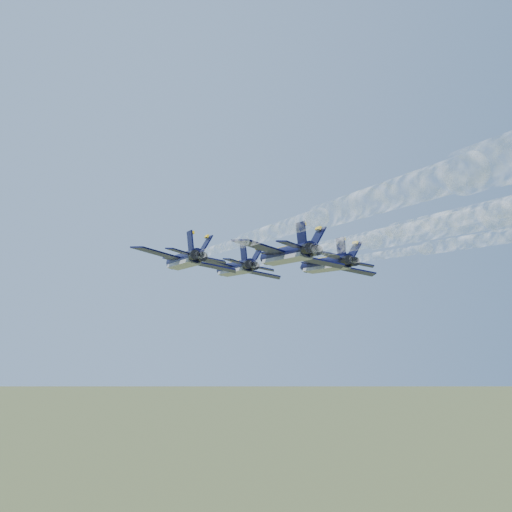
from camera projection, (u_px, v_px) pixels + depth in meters
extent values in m
cylinder|color=black|center=(235.00, 268.00, 111.57)|extent=(3.42, 15.15, 2.28)
cone|color=black|center=(220.00, 272.00, 120.05)|extent=(2.50, 3.11, 2.28)
ellipsoid|color=black|center=(229.00, 266.00, 115.30)|extent=(1.48, 2.81, 1.14)
cube|color=gray|center=(234.00, 272.00, 111.45)|extent=(2.79, 13.58, 0.85)
cube|color=black|center=(213.00, 262.00, 109.57)|extent=(7.37, 5.82, 1.54)
cube|color=#E4B50C|center=(210.00, 263.00, 111.41)|extent=(5.97, 2.76, 1.55)
cube|color=black|center=(260.00, 274.00, 111.81)|extent=(7.14, 5.05, 1.54)
cube|color=#E4B50C|center=(256.00, 274.00, 113.65)|extent=(6.21, 1.87, 1.55)
cube|color=black|center=(234.00, 260.00, 104.10)|extent=(3.42, 2.92, 0.76)
cube|color=black|center=(264.00, 268.00, 105.49)|extent=(3.33, 2.61, 0.76)
cube|color=black|center=(244.00, 253.00, 105.51)|extent=(0.69, 2.52, 2.95)
cube|color=black|center=(256.00, 256.00, 106.07)|extent=(1.81, 2.61, 2.65)
cylinder|color=black|center=(248.00, 264.00, 103.88)|extent=(1.57, 1.47, 1.47)
cylinder|color=black|center=(254.00, 265.00, 104.18)|extent=(1.57, 1.47, 1.47)
cylinder|color=black|center=(184.00, 259.00, 97.07)|extent=(3.42, 15.15, 2.28)
cone|color=black|center=(171.00, 265.00, 105.55)|extent=(2.50, 3.11, 2.28)
ellipsoid|color=black|center=(179.00, 257.00, 100.80)|extent=(1.48, 2.81, 1.14)
cube|color=gray|center=(183.00, 265.00, 96.95)|extent=(2.79, 13.58, 0.85)
cube|color=black|center=(158.00, 253.00, 95.08)|extent=(7.37, 5.82, 1.54)
cube|color=#E4B50C|center=(155.00, 254.00, 96.91)|extent=(5.97, 2.76, 1.55)
cube|color=black|center=(212.00, 266.00, 97.31)|extent=(7.14, 5.05, 1.54)
cube|color=#E4B50C|center=(209.00, 266.00, 99.15)|extent=(6.21, 1.87, 1.55)
cube|color=black|center=(179.00, 250.00, 89.61)|extent=(3.42, 2.92, 0.76)
cube|color=black|center=(214.00, 259.00, 90.99)|extent=(3.33, 2.61, 0.76)
cube|color=black|center=(190.00, 241.00, 91.02)|extent=(0.69, 2.52, 2.95)
cube|color=black|center=(205.00, 245.00, 91.58)|extent=(1.81, 2.61, 2.65)
cylinder|color=black|center=(194.00, 254.00, 89.38)|extent=(1.57, 1.47, 1.47)
cylinder|color=black|center=(202.00, 256.00, 89.68)|extent=(1.57, 1.47, 1.47)
cylinder|color=black|center=(326.00, 264.00, 104.19)|extent=(3.42, 15.15, 2.28)
cone|color=black|center=(303.00, 268.00, 112.67)|extent=(2.50, 3.11, 2.28)
ellipsoid|color=black|center=(317.00, 262.00, 107.93)|extent=(1.48, 2.81, 1.14)
cube|color=gray|center=(325.00, 269.00, 104.08)|extent=(2.79, 13.58, 0.85)
cube|color=black|center=(305.00, 258.00, 102.20)|extent=(7.37, 5.82, 1.54)
cube|color=#E4B50C|center=(300.00, 258.00, 104.04)|extent=(5.97, 2.76, 1.55)
cube|color=black|center=(352.00, 270.00, 104.44)|extent=(7.14, 5.05, 1.54)
cube|color=#E4B50C|center=(347.00, 270.00, 106.28)|extent=(6.21, 1.87, 1.55)
cube|color=black|center=(332.00, 256.00, 96.73)|extent=(3.42, 2.92, 0.76)
cube|color=black|center=(363.00, 264.00, 98.12)|extent=(3.33, 2.61, 0.76)
cube|color=black|center=(341.00, 247.00, 98.14)|extent=(0.69, 2.52, 2.95)
cube|color=black|center=(353.00, 251.00, 98.70)|extent=(1.81, 2.61, 2.65)
cylinder|color=black|center=(347.00, 259.00, 96.51)|extent=(1.57, 1.47, 1.47)
cylinder|color=black|center=(354.00, 261.00, 96.81)|extent=(1.57, 1.47, 1.47)
cylinder|color=black|center=(287.00, 254.00, 89.16)|extent=(3.42, 15.15, 2.28)
cone|color=black|center=(263.00, 260.00, 97.64)|extent=(2.50, 3.11, 2.28)
ellipsoid|color=black|center=(277.00, 252.00, 92.89)|extent=(1.48, 2.81, 1.14)
cube|color=gray|center=(286.00, 260.00, 89.04)|extent=(2.79, 13.58, 0.85)
cube|color=black|center=(261.00, 247.00, 87.16)|extent=(7.37, 5.82, 1.54)
cube|color=#E4B50C|center=(256.00, 247.00, 89.00)|extent=(5.97, 2.76, 1.55)
cube|color=black|center=(317.00, 261.00, 89.40)|extent=(7.14, 5.05, 1.54)
cube|color=#E4B50C|center=(312.00, 262.00, 91.24)|extent=(6.21, 1.87, 1.55)
cube|color=black|center=(290.00, 243.00, 81.69)|extent=(3.42, 2.92, 0.76)
cube|color=black|center=(328.00, 253.00, 83.08)|extent=(3.33, 2.61, 0.76)
cube|color=black|center=(301.00, 234.00, 83.10)|extent=(0.69, 2.52, 2.95)
cube|color=black|center=(316.00, 238.00, 83.66)|extent=(1.81, 2.61, 2.65)
cylinder|color=black|center=(308.00, 247.00, 81.47)|extent=(1.57, 1.47, 1.47)
cylinder|color=black|center=(316.00, 249.00, 81.77)|extent=(1.57, 1.47, 1.47)
cylinder|color=white|center=(273.00, 258.00, 94.99)|extent=(2.74, 20.07, 1.21)
cylinder|color=white|center=(333.00, 243.00, 77.14)|extent=(3.19, 20.11, 1.66)
cylinder|color=white|center=(428.00, 219.00, 59.29)|extent=(3.73, 20.15, 2.20)
cylinder|color=white|center=(219.00, 246.00, 80.49)|extent=(2.74, 20.07, 1.21)
cylinder|color=white|center=(276.00, 225.00, 62.64)|extent=(3.19, 20.11, 1.66)
cylinder|color=white|center=(379.00, 185.00, 44.79)|extent=(3.73, 20.15, 2.20)
cylinder|color=white|center=(385.00, 253.00, 87.61)|extent=(2.74, 20.07, 1.21)
cylinder|color=white|center=(479.00, 235.00, 69.77)|extent=(3.19, 20.11, 1.66)
cylinder|color=white|center=(349.00, 238.00, 72.57)|extent=(2.74, 20.07, 1.21)
cylinder|color=white|center=(457.00, 210.00, 54.73)|extent=(3.19, 20.11, 1.66)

